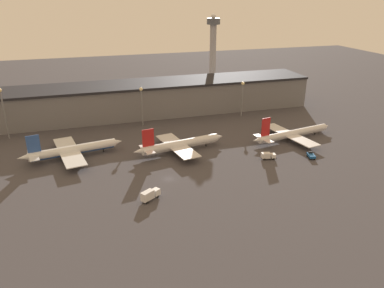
{
  "coord_description": "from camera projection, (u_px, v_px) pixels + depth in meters",
  "views": [
    {
      "loc": [
        -28.03,
        -122.52,
        65.65
      ],
      "look_at": [
        14.32,
        16.61,
        6.0
      ],
      "focal_mm": 35.0,
      "sensor_mm": 36.0,
      "label": 1
    }
  ],
  "objects": [
    {
      "name": "lamp_post_0",
      "position": [
        3.0,
        107.0,
        173.7
      ],
      "size": [
        1.8,
        1.8,
        24.52
      ],
      "color": "slate",
      "rests_on": "ground"
    },
    {
      "name": "airplane_1",
      "position": [
        180.0,
        145.0,
        163.72
      ],
      "size": [
        43.15,
        31.1,
        12.85
      ],
      "rotation": [
        0.0,
        0.0,
        0.18
      ],
      "color": "silver",
      "rests_on": "ground"
    },
    {
      "name": "lamp_post_1",
      "position": [
        142.0,
        101.0,
        192.02
      ],
      "size": [
        1.8,
        1.8,
        20.34
      ],
      "color": "slate",
      "rests_on": "ground"
    },
    {
      "name": "ground",
      "position": [
        169.0,
        179.0,
        140.9
      ],
      "size": [
        600.0,
        600.0,
        0.0
      ],
      "primitive_type": "plane",
      "color": "#423F44"
    },
    {
      "name": "terminal_building",
      "position": [
        134.0,
        99.0,
        210.06
      ],
      "size": [
        204.76,
        27.52,
        18.19
      ],
      "color": "slate",
      "rests_on": "ground"
    },
    {
      "name": "airplane_2",
      "position": [
        292.0,
        134.0,
        177.32
      ],
      "size": [
        46.09,
        33.62,
        13.15
      ],
      "rotation": [
        0.0,
        0.0,
        0.18
      ],
      "color": "silver",
      "rests_on": "ground"
    },
    {
      "name": "control_tower",
      "position": [
        213.0,
        47.0,
        258.67
      ],
      "size": [
        9.0,
        9.0,
        51.49
      ],
      "color": "#99999E",
      "rests_on": "ground"
    },
    {
      "name": "service_vehicle_0",
      "position": [
        150.0,
        195.0,
        125.92
      ],
      "size": [
        7.38,
        5.96,
        3.72
      ],
      "rotation": [
        0.0,
        0.0,
        0.59
      ],
      "color": "white",
      "rests_on": "ground"
    },
    {
      "name": "airplane_0",
      "position": [
        72.0,
        150.0,
        157.92
      ],
      "size": [
        43.2,
        35.05,
        12.51
      ],
      "rotation": [
        0.0,
        0.0,
        0.18
      ],
      "color": "white",
      "rests_on": "ground"
    },
    {
      "name": "service_vehicle_1",
      "position": [
        311.0,
        155.0,
        158.17
      ],
      "size": [
        3.64,
        5.27,
        2.51
      ],
      "rotation": [
        0.0,
        0.0,
        1.31
      ],
      "color": "#195199",
      "rests_on": "ground"
    },
    {
      "name": "service_vehicle_2",
      "position": [
        268.0,
        156.0,
        156.81
      ],
      "size": [
        6.21,
        3.36,
        2.89
      ],
      "rotation": [
        0.0,
        0.0,
        -0.19
      ],
      "color": "white",
      "rests_on": "ground"
    },
    {
      "name": "lamp_post_2",
      "position": [
        242.0,
        94.0,
        207.38
      ],
      "size": [
        1.8,
        1.8,
        19.53
      ],
      "color": "slate",
      "rests_on": "ground"
    }
  ]
}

